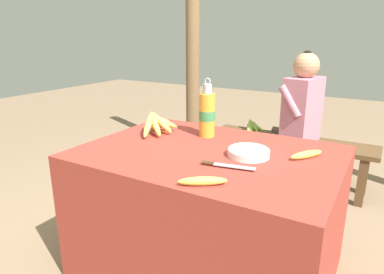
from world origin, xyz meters
The scene contains 12 objects.
ground_plane centered at (0.00, 0.00, 0.00)m, with size 12.00×12.00×0.00m, color #846B51.
market_counter centered at (0.00, 0.00, 0.34)m, with size 1.25×0.90×0.68m.
banana_bunch_ripe centered at (-0.41, 0.13, 0.75)m, with size 0.18×0.33×0.13m.
serving_bowl centered at (0.20, 0.03, 0.70)m, with size 0.20×0.20×0.04m.
water_bottle centered at (-0.13, 0.22, 0.81)m, with size 0.09×0.09×0.33m.
loose_banana_front centered at (0.17, -0.37, 0.70)m, with size 0.18×0.14×0.04m.
loose_banana_side centered at (0.44, 0.14, 0.70)m, with size 0.13×0.18×0.04m.
knife centered at (0.14, -0.16, 0.69)m, with size 0.24×0.07×0.02m.
wooden_bench centered at (0.08, 1.33, 0.34)m, with size 1.34×0.32×0.41m.
seated_vendor centered at (0.11, 1.31, 0.64)m, with size 0.44×0.42×1.12m.
banana_bunch_green centered at (-0.25, 1.33, 0.47)m, with size 0.17×0.29×0.13m.
support_post_near centered at (-1.04, 1.64, 1.13)m, with size 0.14×0.14×2.26m.
Camera 1 is at (0.73, -1.42, 1.24)m, focal length 32.00 mm.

